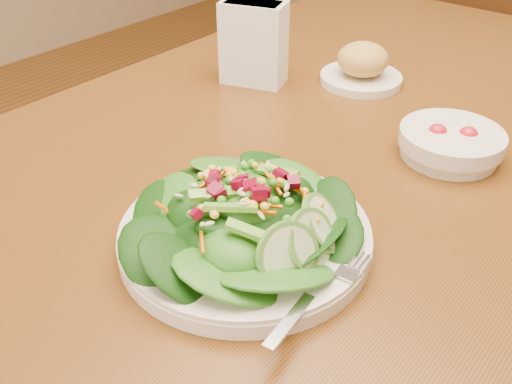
% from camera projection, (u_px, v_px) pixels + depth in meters
% --- Properties ---
extents(dining_table, '(0.90, 1.40, 0.75)m').
position_uv_depth(dining_table, '(348.00, 167.00, 0.99)').
color(dining_table, brown).
rests_on(dining_table, ground_plane).
extents(chair_far, '(0.42, 0.43, 0.86)m').
position_uv_depth(chair_far, '(482.00, 67.00, 1.88)').
color(chair_far, '#3C2310').
rests_on(chair_far, ground_plane).
extents(salad_plate, '(0.29, 0.29, 0.08)m').
position_uv_depth(salad_plate, '(252.00, 226.00, 0.64)').
color(salad_plate, silver).
rests_on(salad_plate, dining_table).
extents(bread_plate, '(0.15, 0.15, 0.08)m').
position_uv_depth(bread_plate, '(362.00, 67.00, 1.03)').
color(bread_plate, silver).
rests_on(bread_plate, dining_table).
extents(tomato_bowl, '(0.15, 0.15, 0.05)m').
position_uv_depth(tomato_bowl, '(451.00, 143.00, 0.82)').
color(tomato_bowl, silver).
rests_on(tomato_bowl, dining_table).
extents(napkin_holder, '(0.13, 0.10, 0.15)m').
position_uv_depth(napkin_holder, '(254.00, 41.00, 1.01)').
color(napkin_holder, white).
rests_on(napkin_holder, dining_table).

